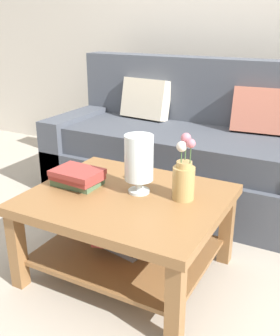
{
  "coord_description": "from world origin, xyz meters",
  "views": [
    {
      "loc": [
        0.95,
        -1.89,
        1.34
      ],
      "look_at": [
        -0.0,
        -0.11,
        0.58
      ],
      "focal_mm": 42.32,
      "sensor_mm": 36.0,
      "label": 1
    }
  ],
  "objects_px": {
    "couch": "(194,154)",
    "flower_pitcher": "(184,177)",
    "glass_hurricane_vase": "(139,160)",
    "coffee_table": "(127,218)",
    "book_stack_main": "(77,177)"
  },
  "relations": [
    {
      "from": "coffee_table",
      "to": "glass_hurricane_vase",
      "type": "height_order",
      "value": "glass_hurricane_vase"
    },
    {
      "from": "couch",
      "to": "glass_hurricane_vase",
      "type": "relative_size",
      "value": 7.03
    },
    {
      "from": "flower_pitcher",
      "to": "couch",
      "type": "bearing_deg",
      "value": 107.65
    },
    {
      "from": "coffee_table",
      "to": "flower_pitcher",
      "type": "height_order",
      "value": "flower_pitcher"
    },
    {
      "from": "coffee_table",
      "to": "flower_pitcher",
      "type": "bearing_deg",
      "value": 18.99
    },
    {
      "from": "coffee_table",
      "to": "book_stack_main",
      "type": "relative_size",
      "value": 3.64
    },
    {
      "from": "glass_hurricane_vase",
      "to": "flower_pitcher",
      "type": "relative_size",
      "value": 0.92
    },
    {
      "from": "couch",
      "to": "coffee_table",
      "type": "bearing_deg",
      "value": -87.69
    },
    {
      "from": "couch",
      "to": "glass_hurricane_vase",
      "type": "bearing_deg",
      "value": -85.2
    },
    {
      "from": "couch",
      "to": "flower_pitcher",
      "type": "relative_size",
      "value": 6.48
    },
    {
      "from": "coffee_table",
      "to": "couch",
      "type": "bearing_deg",
      "value": 92.31
    },
    {
      "from": "coffee_table",
      "to": "book_stack_main",
      "type": "bearing_deg",
      "value": -175.72
    },
    {
      "from": "couch",
      "to": "book_stack_main",
      "type": "relative_size",
      "value": 8.02
    },
    {
      "from": "glass_hurricane_vase",
      "to": "coffee_table",
      "type": "bearing_deg",
      "value": -126.22
    },
    {
      "from": "couch",
      "to": "book_stack_main",
      "type": "height_order",
      "value": "couch"
    }
  ]
}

